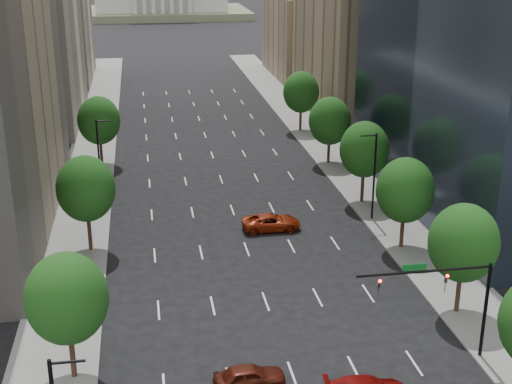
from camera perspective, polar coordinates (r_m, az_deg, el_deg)
sidewalk_left at (r=74.08m, az=-13.89°, el=-2.05°), size 6.00×200.00×0.15m
sidewalk_right at (r=77.65m, az=9.50°, el=-0.70°), size 6.00×200.00×0.15m
midrise_cream_left at (r=113.26m, az=-18.09°, el=14.12°), size 14.00×30.00×35.00m
filler_left at (r=146.70m, az=-15.96°, el=12.08°), size 14.00×26.00×18.00m
parking_tan_right at (r=114.44m, az=8.12°, el=13.66°), size 14.00×30.00×30.00m
filler_right at (r=146.88m, az=4.15°, el=12.39°), size 14.00×26.00×16.00m
tree_right_1 at (r=54.46m, az=16.27°, el=-3.94°), size 5.20×5.20×8.75m
tree_right_2 at (r=64.72m, az=11.84°, el=0.13°), size 5.20×5.20×8.61m
tree_right_3 at (r=75.37m, az=8.67°, el=3.38°), size 5.20×5.20×8.89m
tree_right_4 at (r=88.42m, az=5.92°, el=5.67°), size 5.20×5.20×8.46m
tree_right_5 at (r=103.48m, az=3.62°, el=7.98°), size 5.20×5.20×8.75m
tree_left_0 at (r=46.19m, az=-14.91°, el=-8.24°), size 5.20×5.20×8.75m
tree_left_1 at (r=64.44m, az=-13.46°, el=0.25°), size 5.20×5.20×8.97m
tree_left_2 at (r=89.42m, az=-12.47°, el=5.61°), size 5.20×5.20×8.68m
streetlight_rn at (r=70.98m, az=9.40°, el=1.41°), size 1.70×0.20×9.00m
streetlight_ln at (r=77.08m, az=-12.41°, el=2.69°), size 1.70×0.20×9.00m
traffic_signal at (r=48.42m, az=15.43°, el=-7.70°), size 9.12×0.40×7.38m
foothills at (r=613.06m, az=-5.36°, el=13.72°), size 720.00×413.00×263.00m
car_maroon at (r=46.36m, az=-0.52°, el=-14.56°), size 4.70×2.18×1.56m
car_red_far at (r=69.09m, az=1.24°, el=-2.42°), size 5.72×2.70×1.58m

